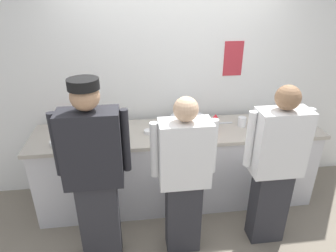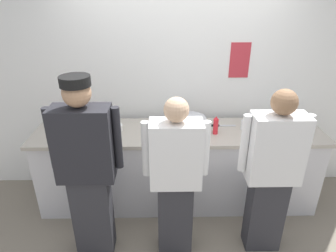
% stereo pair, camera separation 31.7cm
% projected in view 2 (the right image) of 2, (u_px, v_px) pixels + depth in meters
% --- Properties ---
extents(ground_plane, '(9.00, 9.00, 0.00)m').
position_uv_depth(ground_plane, '(179.00, 220.00, 3.30)').
color(ground_plane, slate).
extents(wall_back, '(4.93, 0.11, 2.77)m').
position_uv_depth(wall_back, '(177.00, 78.00, 3.46)').
color(wall_back, white).
rests_on(wall_back, ground).
extents(prep_counter, '(3.15, 0.69, 0.93)m').
position_uv_depth(prep_counter, '(178.00, 167.00, 3.43)').
color(prep_counter, silver).
rests_on(prep_counter, ground).
extents(chef_near_left, '(0.63, 0.24, 1.75)m').
position_uv_depth(chef_near_left, '(87.00, 167.00, 2.57)').
color(chef_near_left, '#2D2D33').
rests_on(chef_near_left, ground).
extents(chef_center, '(0.59, 0.24, 1.58)m').
position_uv_depth(chef_center, '(176.00, 177.00, 2.62)').
color(chef_center, '#2D2D33').
rests_on(chef_center, ground).
extents(chef_far_right, '(0.60, 0.24, 1.64)m').
position_uv_depth(chef_far_right, '(272.00, 172.00, 2.63)').
color(chef_far_right, '#2D2D33').
rests_on(chef_far_right, ground).
extents(plate_stack_front, '(0.21, 0.21, 0.06)m').
position_uv_depth(plate_stack_front, '(113.00, 128.00, 3.23)').
color(plate_stack_front, white).
rests_on(plate_stack_front, prep_counter).
extents(mixing_bowl_steel, '(0.38, 0.38, 0.13)m').
position_uv_depth(mixing_bowl_steel, '(189.00, 123.00, 3.26)').
color(mixing_bowl_steel, '#B7BABF').
rests_on(mixing_bowl_steel, prep_counter).
extents(sheet_tray, '(0.53, 0.39, 0.02)m').
position_uv_depth(sheet_tray, '(284.00, 129.00, 3.23)').
color(sheet_tray, '#B7BABF').
rests_on(sheet_tray, prep_counter).
extents(squeeze_bottle_primary, '(0.06, 0.06, 0.21)m').
position_uv_depth(squeeze_bottle_primary, '(70.00, 115.00, 3.37)').
color(squeeze_bottle_primary, red).
rests_on(squeeze_bottle_primary, prep_counter).
extents(squeeze_bottle_secondary, '(0.06, 0.06, 0.21)m').
position_uv_depth(squeeze_bottle_secondary, '(80.00, 125.00, 3.14)').
color(squeeze_bottle_secondary, '#E5E066').
rests_on(squeeze_bottle_secondary, prep_counter).
extents(squeeze_bottle_spare, '(0.05, 0.05, 0.20)m').
position_uv_depth(squeeze_bottle_spare, '(216.00, 125.00, 3.13)').
color(squeeze_bottle_spare, red).
rests_on(squeeze_bottle_spare, prep_counter).
extents(ramekin_yellow_sauce, '(0.10, 0.10, 0.04)m').
position_uv_depth(ramekin_yellow_sauce, '(148.00, 130.00, 3.19)').
color(ramekin_yellow_sauce, white).
rests_on(ramekin_yellow_sauce, prep_counter).
extents(ramekin_red_sauce, '(0.08, 0.08, 0.05)m').
position_uv_depth(ramekin_red_sauce, '(161.00, 136.00, 3.06)').
color(ramekin_red_sauce, white).
rests_on(ramekin_red_sauce, prep_counter).
extents(ramekin_green_sauce, '(0.10, 0.10, 0.04)m').
position_uv_depth(ramekin_green_sauce, '(67.00, 130.00, 3.19)').
color(ramekin_green_sauce, white).
rests_on(ramekin_green_sauce, prep_counter).
extents(ramekin_orange_sauce, '(0.10, 0.10, 0.05)m').
position_uv_depth(ramekin_orange_sauce, '(57.00, 137.00, 3.04)').
color(ramekin_orange_sauce, white).
rests_on(ramekin_orange_sauce, prep_counter).
extents(deli_cup, '(0.09, 0.09, 0.11)m').
position_uv_depth(deli_cup, '(245.00, 125.00, 3.23)').
color(deli_cup, white).
rests_on(deli_cup, prep_counter).
extents(chefs_knife, '(0.27, 0.03, 0.02)m').
position_uv_depth(chefs_knife, '(221.00, 125.00, 3.34)').
color(chefs_knife, '#B7BABF').
rests_on(chefs_knife, prep_counter).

